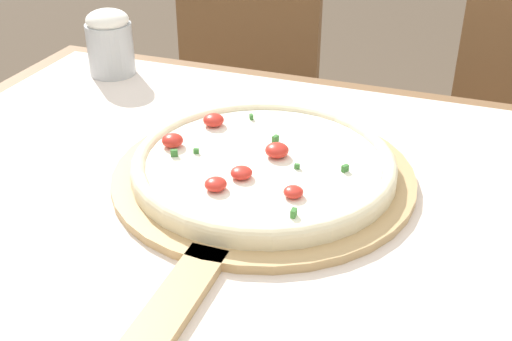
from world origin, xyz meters
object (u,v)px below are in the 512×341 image
at_px(chair_left, 238,113).
at_px(flour_cup, 110,42).
at_px(pizza_peel, 258,183).
at_px(pizza, 263,163).

relative_size(chair_left, flour_cup, 7.28).
distance_m(pizza_peel, chair_left, 0.85).
bearing_deg(pizza, pizza_peel, -88.13).
distance_m(pizza_peel, flour_cup, 0.49).
distance_m(chair_left, flour_cup, 0.56).
height_order(pizza_peel, pizza, pizza).
height_order(pizza, chair_left, chair_left).
xyz_separation_m(pizza_peel, pizza, (-0.00, 0.02, 0.02)).
distance_m(pizza, flour_cup, 0.48).
relative_size(pizza, chair_left, 0.40).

